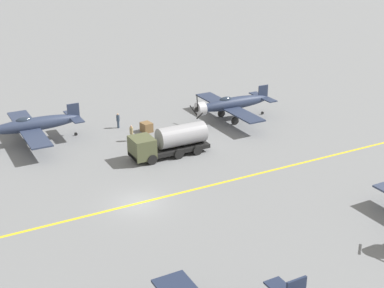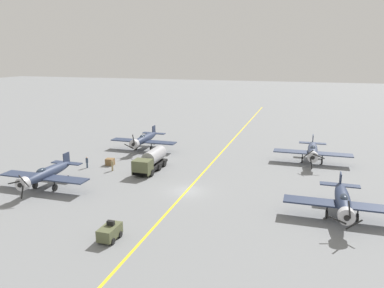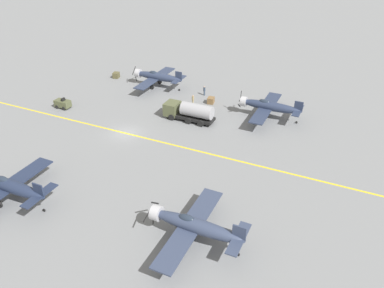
# 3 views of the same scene
# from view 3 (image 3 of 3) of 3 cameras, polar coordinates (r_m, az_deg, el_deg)

# --- Properties ---
(ground_plane) EXTENTS (400.00, 400.00, 0.00)m
(ground_plane) POSITION_cam_3_polar(r_m,az_deg,el_deg) (55.72, -10.06, 1.62)
(ground_plane) COLOR slate
(taxiway_stripe) EXTENTS (0.30, 160.00, 0.01)m
(taxiway_stripe) POSITION_cam_3_polar(r_m,az_deg,el_deg) (55.72, -10.06, 1.62)
(taxiway_stripe) COLOR yellow
(taxiway_stripe) RESTS_ON ground
(airplane_near_left) EXTENTS (12.00, 9.98, 3.65)m
(airplane_near_left) POSITION_cam_3_polar(r_m,az_deg,el_deg) (36.33, 0.24, -12.27)
(airplane_near_left) COLOR #333E57
(airplane_near_left) RESTS_ON ground
(airplane_near_right) EXTENTS (12.00, 9.98, 3.79)m
(airplane_near_right) POSITION_cam_3_polar(r_m,az_deg,el_deg) (59.61, 11.59, 5.67)
(airplane_near_right) COLOR #28324C
(airplane_near_right) RESTS_ON ground
(airplane_mid_right) EXTENTS (12.00, 9.98, 3.65)m
(airplane_mid_right) POSITION_cam_3_polar(r_m,az_deg,el_deg) (70.43, -5.36, 10.19)
(airplane_mid_right) COLOR #2C3650
(airplane_mid_right) RESTS_ON ground
(airplane_mid_left) EXTENTS (12.00, 9.98, 3.79)m
(airplane_mid_left) POSITION_cam_3_polar(r_m,az_deg,el_deg) (45.64, -26.14, -5.72)
(airplane_mid_left) COLOR #212B45
(airplane_mid_left) RESTS_ON ground
(fuel_tanker) EXTENTS (2.68, 8.00, 2.98)m
(fuel_tanker) POSITION_cam_3_polar(r_m,az_deg,el_deg) (57.90, -0.47, 5.00)
(fuel_tanker) COLOR black
(fuel_tanker) RESTS_ON ground
(tow_tractor) EXTENTS (1.57, 2.60, 1.79)m
(tow_tractor) POSITION_cam_3_polar(r_m,az_deg,el_deg) (65.78, -19.10, 5.86)
(tow_tractor) COLOR #515638
(tow_tractor) RESTS_ON ground
(ground_crew_walking) EXTENTS (0.37, 0.37, 1.72)m
(ground_crew_walking) POSITION_cam_3_polar(r_m,az_deg,el_deg) (66.91, 1.90, 8.17)
(ground_crew_walking) COLOR #334256
(ground_crew_walking) RESTS_ON ground
(ground_crew_inspecting) EXTENTS (0.38, 0.38, 1.74)m
(ground_crew_inspecting) POSITION_cam_3_polar(r_m,az_deg,el_deg) (63.28, 0.14, 6.80)
(ground_crew_inspecting) COLOR tan
(ground_crew_inspecting) RESTS_ON ground
(supply_crate_by_tanker) EXTENTS (1.51, 1.35, 1.08)m
(supply_crate_by_tanker) POSITION_cam_3_polar(r_m,az_deg,el_deg) (76.50, -11.48, 10.24)
(supply_crate_by_tanker) COLOR brown
(supply_crate_by_tanker) RESTS_ON ground
(supply_crate_mid_lane) EXTENTS (1.38, 1.20, 1.05)m
(supply_crate_mid_lane) POSITION_cam_3_polar(r_m,az_deg,el_deg) (64.06, 2.88, 6.66)
(supply_crate_mid_lane) COLOR brown
(supply_crate_mid_lane) RESTS_ON ground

